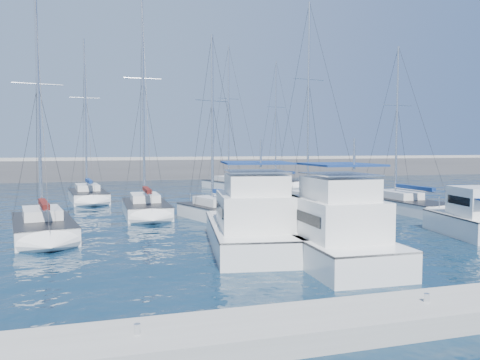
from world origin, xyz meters
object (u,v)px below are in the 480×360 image
object	(u,v)px
sailboat_back_a	(88,195)
sailboat_mid_e	(402,205)
sailboat_back_c	(279,183)
sailboat_mid_a	(43,227)
sailboat_mid_c	(217,212)
motor_yacht_port_inner	(253,226)
sailboat_mid_d	(314,205)
motor_yacht_stbd_outer	(470,220)
sailboat_back_b	(233,185)
motor_yacht_stbd_inner	(329,235)
sailboat_mid_b	(146,208)

from	to	relation	value
sailboat_back_a	sailboat_mid_e	bearing A→B (deg)	-38.01
sailboat_back_c	sailboat_mid_a	bearing A→B (deg)	-147.61
sailboat_mid_c	motor_yacht_port_inner	bearing A→B (deg)	-111.86
sailboat_mid_d	sailboat_back_a	world-z (taller)	sailboat_mid_d
motor_yacht_stbd_outer	sailboat_back_b	distance (m)	31.97
motor_yacht_stbd_inner	motor_yacht_port_inner	bearing A→B (deg)	130.90
motor_yacht_port_inner	motor_yacht_stbd_inner	xyz separation A→B (m)	(2.50, -3.08, 0.00)
sailboat_mid_e	sailboat_back_c	size ratio (longest dim) A/B	0.82
sailboat_mid_e	sailboat_back_a	bearing A→B (deg)	146.16
sailboat_mid_b	sailboat_back_b	distance (m)	21.50
motor_yacht_stbd_outer	sailboat_back_a	size ratio (longest dim) A/B	0.38
motor_yacht_port_inner	motor_yacht_stbd_outer	xyz separation A→B (m)	(12.65, -0.28, -0.19)
motor_yacht_stbd_inner	sailboat_back_b	xyz separation A→B (m)	(5.22, 34.38, -0.60)
sailboat_mid_a	sailboat_mid_c	xyz separation A→B (m)	(10.79, 3.14, 0.01)
sailboat_mid_c	sailboat_mid_b	bearing A→B (deg)	123.50
sailboat_back_b	sailboat_mid_d	bearing A→B (deg)	-103.07
motor_yacht_port_inner	sailboat_mid_b	world-z (taller)	sailboat_mid_b
sailboat_back_b	sailboat_mid_c	bearing A→B (deg)	-123.88
sailboat_mid_a	sailboat_back_b	xyz separation A→B (m)	(17.93, 24.74, 0.02)
sailboat_mid_d	sailboat_back_a	bearing A→B (deg)	133.55
motor_yacht_stbd_outer	sailboat_mid_c	xyz separation A→B (m)	(-12.07, 9.97, -0.42)
motor_yacht_stbd_inner	sailboat_mid_e	distance (m)	18.14
sailboat_mid_a	sailboat_mid_d	distance (m)	19.38
sailboat_mid_d	sailboat_back_a	xyz separation A→B (m)	(-16.88, 12.67, 0.01)
sailboat_mid_b	sailboat_mid_e	bearing A→B (deg)	-10.93
sailboat_mid_d	sailboat_back_b	distance (m)	20.12
sailboat_mid_d	sailboat_mid_e	xyz separation A→B (m)	(6.75, -1.50, -0.02)
sailboat_mid_e	sailboat_back_a	distance (m)	27.56
sailboat_mid_b	sailboat_back_a	distance (m)	11.46
sailboat_back_a	sailboat_back_b	size ratio (longest dim) A/B	0.89
sailboat_back_a	sailboat_back_c	world-z (taller)	sailboat_back_c
sailboat_mid_e	sailboat_back_a	xyz separation A→B (m)	(-23.64, 14.17, 0.03)
sailboat_mid_a	sailboat_mid_d	world-z (taller)	sailboat_mid_d
motor_yacht_stbd_outer	sailboat_back_c	xyz separation A→B (m)	(1.50, 33.20, -0.40)
motor_yacht_stbd_inner	sailboat_back_a	bearing A→B (deg)	113.68
sailboat_mid_b	sailboat_mid_d	bearing A→B (deg)	-9.78
motor_yacht_port_inner	sailboat_mid_e	bearing A→B (deg)	41.33
sailboat_mid_c	sailboat_mid_d	distance (m)	8.16
sailboat_mid_c	sailboat_mid_e	distance (m)	14.78
sailboat_mid_b	sailboat_mid_c	bearing A→B (deg)	-38.58
motor_yacht_stbd_outer	sailboat_mid_d	bearing A→B (deg)	118.54
motor_yacht_port_inner	sailboat_back_c	size ratio (longest dim) A/B	0.60
motor_yacht_port_inner	motor_yacht_stbd_inner	bearing A→B (deg)	-41.94
sailboat_mid_c	sailboat_mid_d	world-z (taller)	sailboat_mid_d
sailboat_mid_e	sailboat_back_a	size ratio (longest dim) A/B	0.86
sailboat_mid_c	sailboat_back_a	xyz separation A→B (m)	(-8.86, 14.17, 0.01)
sailboat_mid_b	sailboat_back_c	xyz separation A→B (m)	(18.11, 19.67, -0.00)
motor_yacht_stbd_inner	sailboat_mid_c	size ratio (longest dim) A/B	0.71
motor_yacht_port_inner	sailboat_mid_e	xyz separation A→B (m)	(15.36, 9.70, -0.63)
motor_yacht_stbd_inner	sailboat_mid_e	xyz separation A→B (m)	(12.86, 12.78, -0.63)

